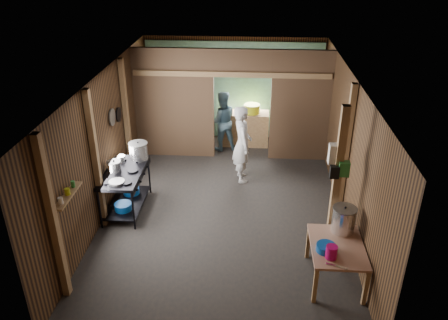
# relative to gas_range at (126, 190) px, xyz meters

# --- Properties ---
(floor) EXTENTS (4.50, 7.00, 0.00)m
(floor) POSITION_rel_gas_range_xyz_m (1.88, 0.28, -0.42)
(floor) COLOR black
(floor) RESTS_ON ground
(ceiling) EXTENTS (4.50, 7.00, 0.00)m
(ceiling) POSITION_rel_gas_range_xyz_m (1.88, 0.28, 2.18)
(ceiling) COLOR #383431
(ceiling) RESTS_ON ground
(wall_back) EXTENTS (4.50, 0.00, 2.60)m
(wall_back) POSITION_rel_gas_range_xyz_m (1.88, 3.78, 0.88)
(wall_back) COLOR brown
(wall_back) RESTS_ON ground
(wall_front) EXTENTS (4.50, 0.00, 2.60)m
(wall_front) POSITION_rel_gas_range_xyz_m (1.88, -3.22, 0.88)
(wall_front) COLOR brown
(wall_front) RESTS_ON ground
(wall_left) EXTENTS (0.00, 7.00, 2.60)m
(wall_left) POSITION_rel_gas_range_xyz_m (-0.37, 0.28, 0.88)
(wall_left) COLOR brown
(wall_left) RESTS_ON ground
(wall_right) EXTENTS (0.00, 7.00, 2.60)m
(wall_right) POSITION_rel_gas_range_xyz_m (4.13, 0.28, 0.88)
(wall_right) COLOR brown
(wall_right) RESTS_ON ground
(partition_left) EXTENTS (1.85, 0.10, 2.60)m
(partition_left) POSITION_rel_gas_range_xyz_m (0.55, 2.48, 0.88)
(partition_left) COLOR brown
(partition_left) RESTS_ON floor
(partition_right) EXTENTS (1.35, 0.10, 2.60)m
(partition_right) POSITION_rel_gas_range_xyz_m (3.46, 2.48, 0.88)
(partition_right) COLOR brown
(partition_right) RESTS_ON floor
(partition_header) EXTENTS (1.30, 0.10, 0.60)m
(partition_header) POSITION_rel_gas_range_xyz_m (2.13, 2.48, 1.88)
(partition_header) COLOR brown
(partition_header) RESTS_ON wall_back
(turquoise_panel) EXTENTS (4.40, 0.06, 2.50)m
(turquoise_panel) POSITION_rel_gas_range_xyz_m (1.88, 3.72, 0.83)
(turquoise_panel) COLOR #6EBAB2
(turquoise_panel) RESTS_ON wall_back
(back_counter) EXTENTS (1.20, 0.50, 0.85)m
(back_counter) POSITION_rel_gas_range_xyz_m (2.18, 3.23, 0.01)
(back_counter) COLOR #A58653
(back_counter) RESTS_ON floor
(wall_clock) EXTENTS (0.20, 0.03, 0.20)m
(wall_clock) POSITION_rel_gas_range_xyz_m (2.13, 3.68, 1.48)
(wall_clock) COLOR silver
(wall_clock) RESTS_ON wall_back
(post_left_a) EXTENTS (0.10, 0.12, 2.60)m
(post_left_a) POSITION_rel_gas_range_xyz_m (-0.30, -2.32, 0.88)
(post_left_a) COLOR #A58653
(post_left_a) RESTS_ON floor
(post_left_b) EXTENTS (0.10, 0.12, 2.60)m
(post_left_b) POSITION_rel_gas_range_xyz_m (-0.30, -0.52, 0.88)
(post_left_b) COLOR #A58653
(post_left_b) RESTS_ON floor
(post_left_c) EXTENTS (0.10, 0.12, 2.60)m
(post_left_c) POSITION_rel_gas_range_xyz_m (-0.30, 1.48, 0.88)
(post_left_c) COLOR #A58653
(post_left_c) RESTS_ON floor
(post_right) EXTENTS (0.10, 0.12, 2.60)m
(post_right) POSITION_rel_gas_range_xyz_m (4.06, 0.08, 0.88)
(post_right) COLOR #A58653
(post_right) RESTS_ON floor
(post_free) EXTENTS (0.12, 0.12, 2.60)m
(post_free) POSITION_rel_gas_range_xyz_m (3.73, -1.02, 0.88)
(post_free) COLOR #A58653
(post_free) RESTS_ON floor
(cross_beam) EXTENTS (4.40, 0.12, 0.12)m
(cross_beam) POSITION_rel_gas_range_xyz_m (1.88, 2.43, 1.63)
(cross_beam) COLOR #A58653
(cross_beam) RESTS_ON wall_left
(pan_lid_big) EXTENTS (0.03, 0.34, 0.34)m
(pan_lid_big) POSITION_rel_gas_range_xyz_m (-0.33, 0.68, 1.23)
(pan_lid_big) COLOR slate
(pan_lid_big) RESTS_ON wall_left
(pan_lid_small) EXTENTS (0.03, 0.30, 0.30)m
(pan_lid_small) POSITION_rel_gas_range_xyz_m (-0.33, 1.08, 1.13)
(pan_lid_small) COLOR black
(pan_lid_small) RESTS_ON wall_left
(wall_shelf) EXTENTS (0.14, 0.80, 0.03)m
(wall_shelf) POSITION_rel_gas_range_xyz_m (-0.27, -1.82, 0.98)
(wall_shelf) COLOR #A58653
(wall_shelf) RESTS_ON wall_left
(jar_white) EXTENTS (0.07, 0.07, 0.10)m
(jar_white) POSITION_rel_gas_range_xyz_m (-0.27, -2.07, 1.05)
(jar_white) COLOR silver
(jar_white) RESTS_ON wall_shelf
(jar_yellow) EXTENTS (0.08, 0.08, 0.10)m
(jar_yellow) POSITION_rel_gas_range_xyz_m (-0.27, -1.82, 1.05)
(jar_yellow) COLOR #B8C119
(jar_yellow) RESTS_ON wall_shelf
(jar_green) EXTENTS (0.06, 0.06, 0.10)m
(jar_green) POSITION_rel_gas_range_xyz_m (-0.27, -1.60, 1.05)
(jar_green) COLOR #2A8136
(jar_green) RESTS_ON wall_shelf
(bag_white) EXTENTS (0.22, 0.15, 0.32)m
(bag_white) POSITION_rel_gas_range_xyz_m (3.68, -0.94, 1.36)
(bag_white) COLOR silver
(bag_white) RESTS_ON post_free
(bag_green) EXTENTS (0.16, 0.12, 0.24)m
(bag_green) POSITION_rel_gas_range_xyz_m (3.80, -1.08, 1.18)
(bag_green) COLOR #2A8136
(bag_green) RESTS_ON post_free
(bag_black) EXTENTS (0.14, 0.10, 0.20)m
(bag_black) POSITION_rel_gas_range_xyz_m (3.66, -1.10, 1.13)
(bag_black) COLOR black
(bag_black) RESTS_ON post_free
(gas_range) EXTENTS (0.73, 1.42, 0.84)m
(gas_range) POSITION_rel_gas_range_xyz_m (0.00, 0.00, 0.00)
(gas_range) COLOR black
(gas_range) RESTS_ON floor
(prep_table) EXTENTS (0.79, 1.09, 0.64)m
(prep_table) POSITION_rel_gas_range_xyz_m (3.71, -1.74, -0.10)
(prep_table) COLOR #AE745B
(prep_table) RESTS_ON floor
(stove_pot_large) EXTENTS (0.40, 0.40, 0.37)m
(stove_pot_large) POSITION_rel_gas_range_xyz_m (0.17, 0.52, 0.58)
(stove_pot_large) COLOR silver
(stove_pot_large) RESTS_ON gas_range
(stove_pot_med) EXTENTS (0.34, 0.34, 0.23)m
(stove_pot_med) POSITION_rel_gas_range_xyz_m (-0.17, -0.00, 0.51)
(stove_pot_med) COLOR silver
(stove_pot_med) RESTS_ON gas_range
(stove_saucepan) EXTENTS (0.19, 0.19, 0.11)m
(stove_saucepan) POSITION_rel_gas_range_xyz_m (-0.17, 0.42, 0.48)
(stove_saucepan) COLOR silver
(stove_saucepan) RESTS_ON gas_range
(frying_pan) EXTENTS (0.43, 0.57, 0.07)m
(frying_pan) POSITION_rel_gas_range_xyz_m (0.00, -0.46, 0.44)
(frying_pan) COLOR slate
(frying_pan) RESTS_ON gas_range
(blue_tub_front) EXTENTS (0.32, 0.32, 0.13)m
(blue_tub_front) POSITION_rel_gas_range_xyz_m (0.00, -0.28, -0.19)
(blue_tub_front) COLOR #0D4698
(blue_tub_front) RESTS_ON gas_range
(blue_tub_back) EXTENTS (0.33, 0.33, 0.13)m
(blue_tub_back) POSITION_rel_gas_range_xyz_m (0.00, 0.32, -0.19)
(blue_tub_back) COLOR #0D4698
(blue_tub_back) RESTS_ON gas_range
(stock_pot) EXTENTS (0.45, 0.45, 0.44)m
(stock_pot) POSITION_rel_gas_range_xyz_m (3.84, -1.36, 0.43)
(stock_pot) COLOR silver
(stock_pot) RESTS_ON prep_table
(wash_basin) EXTENTS (0.37, 0.37, 0.11)m
(wash_basin) POSITION_rel_gas_range_xyz_m (3.51, -1.88, 0.28)
(wash_basin) COLOR #0D4698
(wash_basin) RESTS_ON prep_table
(pink_bucket) EXTENTS (0.18, 0.18, 0.20)m
(pink_bucket) POSITION_rel_gas_range_xyz_m (3.57, -2.03, 0.32)
(pink_bucket) COLOR #B20A5A
(pink_bucket) RESTS_ON prep_table
(knife) EXTENTS (0.30, 0.13, 0.01)m
(knife) POSITION_rel_gas_range_xyz_m (3.62, -2.21, 0.23)
(knife) COLOR silver
(knife) RESTS_ON prep_table
(yellow_tub) EXTENTS (0.40, 0.40, 0.22)m
(yellow_tub) POSITION_rel_gas_range_xyz_m (2.36, 3.23, 0.54)
(yellow_tub) COLOR #B8C119
(yellow_tub) RESTS_ON back_counter
(cook) EXTENTS (0.52, 0.69, 1.69)m
(cook) POSITION_rel_gas_range_xyz_m (2.18, 1.37, 0.43)
(cook) COLOR silver
(cook) RESTS_ON floor
(worker_back) EXTENTS (0.85, 0.73, 1.49)m
(worker_back) POSITION_rel_gas_range_xyz_m (1.64, 2.89, 0.33)
(worker_back) COLOR slate
(worker_back) RESTS_ON floor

